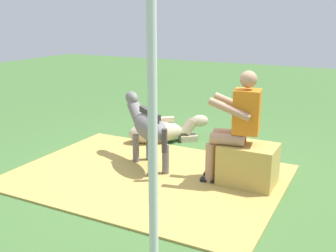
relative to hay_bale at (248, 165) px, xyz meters
The scene contains 7 objects.
ground_plane 1.06m from the hay_bale, ahead, with size 24.00×24.00×0.00m, color #426B33.
hay_patch 1.28m from the hay_bale, 15.32° to the left, with size 3.36×2.46×0.02m, color tan.
hay_bale is the anchor object (origin of this frame).
person_seated 0.55m from the hay_bale, ahead, with size 0.70×0.49×1.40m.
pony_standing 1.42m from the hay_bale, ahead, with size 1.14×0.97×0.94m.
pony_lying 1.99m from the hay_bale, 30.42° to the right, with size 1.18×1.09×0.42m.
tent_pole_left 2.64m from the hay_bale, 91.55° to the left, with size 0.06×0.06×2.48m, color silver.
Camera 1 is at (-2.24, 4.44, 2.03)m, focal length 42.98 mm.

